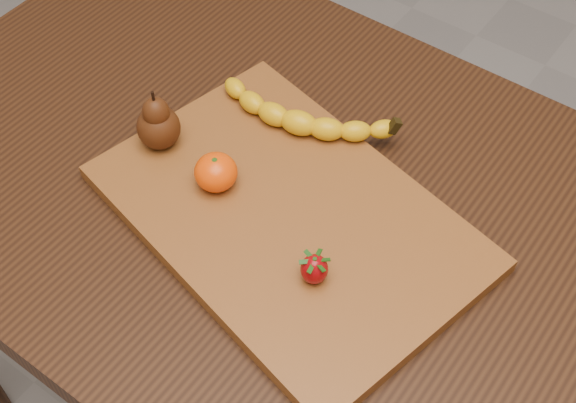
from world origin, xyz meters
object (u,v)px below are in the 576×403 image
Objects in this scene: table at (255,220)px; mandarin at (216,172)px; pear at (157,119)px; cutting_board at (288,217)px.

table is 18.93× the size of mandarin.
table is 11.61× the size of pear.
cutting_board is at bearing 1.30° from pear.
mandarin is (-0.01, -0.05, 0.14)m from table.
table is 0.14m from cutting_board.
mandarin is (-0.10, -0.02, 0.03)m from cutting_board.
mandarin is at bearing -6.64° from pear.
pear is at bearing -160.70° from table.
pear reaches higher than table.
cutting_board is at bearing 9.69° from mandarin.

